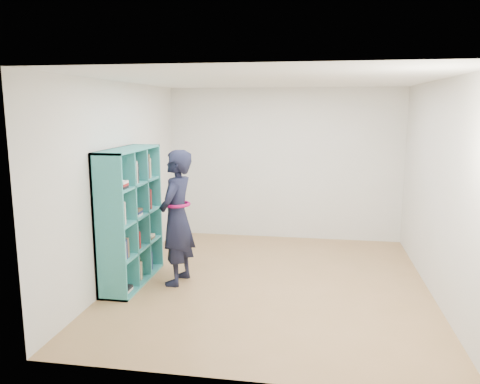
# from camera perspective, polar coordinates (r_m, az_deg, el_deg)

# --- Properties ---
(floor) EXTENTS (4.50, 4.50, 0.00)m
(floor) POSITION_cam_1_polar(r_m,az_deg,el_deg) (6.25, 3.70, -11.04)
(floor) COLOR #987445
(floor) RESTS_ON ground
(ceiling) EXTENTS (4.50, 4.50, 0.00)m
(ceiling) POSITION_cam_1_polar(r_m,az_deg,el_deg) (5.83, 4.00, 13.50)
(ceiling) COLOR white
(ceiling) RESTS_ON wall_back
(wall_left) EXTENTS (0.02, 4.50, 2.60)m
(wall_left) POSITION_cam_1_polar(r_m,az_deg,el_deg) (6.41, -14.25, 1.26)
(wall_left) COLOR silver
(wall_left) RESTS_ON floor
(wall_right) EXTENTS (0.02, 4.50, 2.60)m
(wall_right) POSITION_cam_1_polar(r_m,az_deg,el_deg) (6.05, 23.05, 0.23)
(wall_right) COLOR silver
(wall_right) RESTS_ON floor
(wall_back) EXTENTS (4.00, 0.02, 2.60)m
(wall_back) POSITION_cam_1_polar(r_m,az_deg,el_deg) (8.12, 5.40, 3.39)
(wall_back) COLOR silver
(wall_back) RESTS_ON floor
(wall_front) EXTENTS (4.00, 0.02, 2.60)m
(wall_front) POSITION_cam_1_polar(r_m,az_deg,el_deg) (3.72, 0.43, -4.86)
(wall_front) COLOR silver
(wall_front) RESTS_ON floor
(bookshelf) EXTENTS (0.39, 1.32, 1.76)m
(bookshelf) POSITION_cam_1_polar(r_m,az_deg,el_deg) (6.21, -13.48, -3.15)
(bookshelf) COLOR teal
(bookshelf) RESTS_ON floor
(person) EXTENTS (0.49, 0.68, 1.75)m
(person) POSITION_cam_1_polar(r_m,az_deg,el_deg) (6.07, -7.72, -3.10)
(person) COLOR black
(person) RESTS_ON floor
(smartphone) EXTENTS (0.01, 0.09, 0.13)m
(smartphone) POSITION_cam_1_polar(r_m,az_deg,el_deg) (6.19, -8.71, -1.78)
(smartphone) COLOR silver
(smartphone) RESTS_ON person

